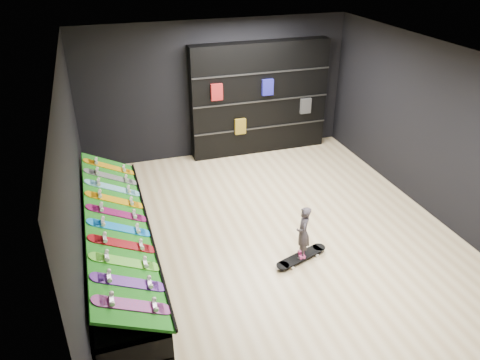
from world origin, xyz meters
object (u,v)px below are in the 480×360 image
object	(u,v)px
back_shelving	(259,99)
floor_skateboard	(301,258)
display_rack	(118,247)
child	(302,242)

from	to	relation	value
back_shelving	floor_skateboard	distance (m)	4.43
display_rack	child	bearing A→B (deg)	-17.69
child	back_shelving	bearing A→B (deg)	-167.62
back_shelving	floor_skateboard	bearing A→B (deg)	-100.71
floor_skateboard	child	distance (m)	0.30
display_rack	floor_skateboard	world-z (taller)	display_rack
back_shelving	display_rack	bearing A→B (deg)	-136.60
child	floor_skateboard	bearing A→B (deg)	113.08
floor_skateboard	child	size ratio (longest dim) A/B	1.87
display_rack	child	world-z (taller)	child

